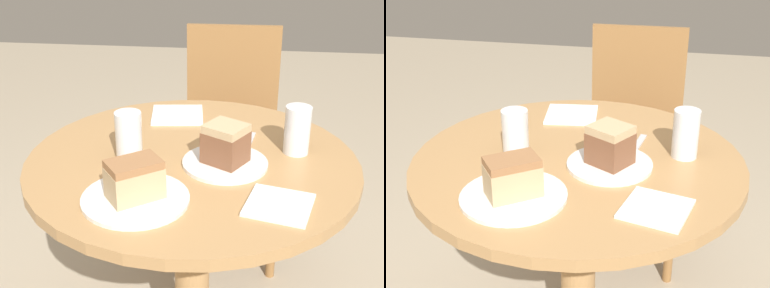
% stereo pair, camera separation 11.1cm
% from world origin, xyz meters
% --- Properties ---
extents(table, '(0.88, 0.88, 0.78)m').
position_xyz_m(table, '(0.00, 0.00, 0.59)').
color(table, tan).
rests_on(table, ground_plane).
extents(chair, '(0.42, 0.46, 0.93)m').
position_xyz_m(chair, '(0.07, 0.79, 0.49)').
color(chair, olive).
rests_on(chair, ground_plane).
extents(plate_near, '(0.22, 0.22, 0.01)m').
position_xyz_m(plate_near, '(0.09, -0.03, 0.78)').
color(plate_near, white).
rests_on(plate_near, table).
extents(plate_far, '(0.25, 0.25, 0.01)m').
position_xyz_m(plate_far, '(-0.10, -0.23, 0.78)').
color(plate_far, white).
rests_on(plate_far, table).
extents(cake_slice_near, '(0.13, 0.13, 0.10)m').
position_xyz_m(cake_slice_near, '(0.09, -0.03, 0.84)').
color(cake_slice_near, brown).
rests_on(cake_slice_near, plate_near).
extents(cake_slice_far, '(0.14, 0.13, 0.09)m').
position_xyz_m(cake_slice_far, '(-0.10, -0.23, 0.83)').
color(cake_slice_far, tan).
rests_on(cake_slice_far, plate_far).
extents(glass_lemonade, '(0.07, 0.07, 0.13)m').
position_xyz_m(glass_lemonade, '(-0.16, -0.02, 0.83)').
color(glass_lemonade, silver).
rests_on(glass_lemonade, table).
extents(glass_water, '(0.07, 0.07, 0.13)m').
position_xyz_m(glass_water, '(0.27, 0.07, 0.83)').
color(glass_water, silver).
rests_on(glass_water, table).
extents(napkin_stack, '(0.18, 0.18, 0.01)m').
position_xyz_m(napkin_stack, '(-0.08, 0.29, 0.78)').
color(napkin_stack, white).
rests_on(napkin_stack, table).
extents(fork, '(0.04, 0.17, 0.00)m').
position_xyz_m(fork, '(0.14, 0.09, 0.78)').
color(fork, silver).
rests_on(fork, table).
extents(napkin_side, '(0.17, 0.17, 0.01)m').
position_xyz_m(napkin_side, '(0.22, -0.22, 0.78)').
color(napkin_side, white).
rests_on(napkin_side, table).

